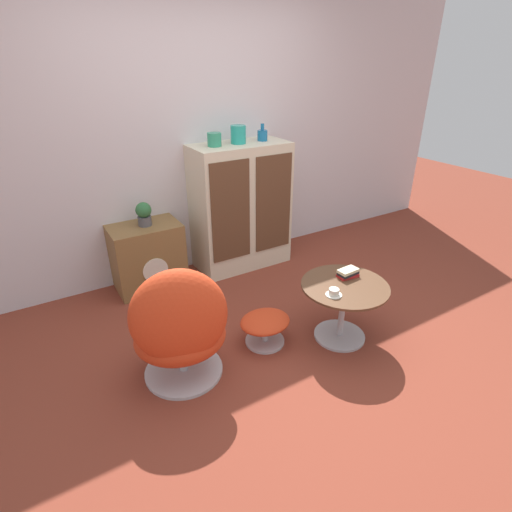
{
  "coord_description": "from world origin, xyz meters",
  "views": [
    {
      "loc": [
        -1.44,
        -1.82,
        1.93
      ],
      "look_at": [
        -0.01,
        0.53,
        0.55
      ],
      "focal_mm": 28.0,
      "sensor_mm": 36.0,
      "label": 1
    }
  ],
  "objects_px": {
    "vase_inner_left": "(238,135)",
    "potted_plant": "(144,213)",
    "tv_console": "(148,257)",
    "book_stack": "(348,273)",
    "vase_leftmost": "(214,139)",
    "vase_inner_right": "(262,135)",
    "sideboard": "(241,207)",
    "egg_chair": "(180,328)",
    "coffee_table": "(343,302)",
    "teacup": "(334,293)",
    "ottoman": "(265,324)"
  },
  "relations": [
    {
      "from": "ottoman",
      "to": "potted_plant",
      "type": "height_order",
      "value": "potted_plant"
    },
    {
      "from": "tv_console",
      "to": "vase_leftmost",
      "type": "distance_m",
      "value": 1.2
    },
    {
      "from": "vase_inner_left",
      "to": "book_stack",
      "type": "bearing_deg",
      "value": -84.14
    },
    {
      "from": "vase_inner_right",
      "to": "coffee_table",
      "type": "bearing_deg",
      "value": -98.21
    },
    {
      "from": "sideboard",
      "to": "vase_leftmost",
      "type": "height_order",
      "value": "vase_leftmost"
    },
    {
      "from": "sideboard",
      "to": "teacup",
      "type": "xyz_separation_m",
      "value": [
        -0.13,
        -1.52,
        -0.13
      ]
    },
    {
      "from": "ottoman",
      "to": "coffee_table",
      "type": "relative_size",
      "value": 0.6
    },
    {
      "from": "vase_leftmost",
      "to": "coffee_table",
      "type": "bearing_deg",
      "value": -79.0
    },
    {
      "from": "vase_leftmost",
      "to": "vase_inner_left",
      "type": "height_order",
      "value": "vase_inner_left"
    },
    {
      "from": "egg_chair",
      "to": "ottoman",
      "type": "xyz_separation_m",
      "value": [
        0.66,
        0.03,
        -0.24
      ]
    },
    {
      "from": "egg_chair",
      "to": "tv_console",
      "type": "bearing_deg",
      "value": 81.54
    },
    {
      "from": "egg_chair",
      "to": "coffee_table",
      "type": "relative_size",
      "value": 1.35
    },
    {
      "from": "tv_console",
      "to": "potted_plant",
      "type": "bearing_deg",
      "value": 2.45
    },
    {
      "from": "vase_inner_left",
      "to": "book_stack",
      "type": "distance_m",
      "value": 1.61
    },
    {
      "from": "sideboard",
      "to": "tv_console",
      "type": "distance_m",
      "value": 1.01
    },
    {
      "from": "vase_leftmost",
      "to": "potted_plant",
      "type": "distance_m",
      "value": 0.89
    },
    {
      "from": "coffee_table",
      "to": "vase_inner_right",
      "type": "xyz_separation_m",
      "value": [
        0.21,
        1.47,
        0.96
      ]
    },
    {
      "from": "vase_inner_left",
      "to": "potted_plant",
      "type": "bearing_deg",
      "value": 178.27
    },
    {
      "from": "coffee_table",
      "to": "book_stack",
      "type": "height_order",
      "value": "book_stack"
    },
    {
      "from": "teacup",
      "to": "vase_inner_right",
      "type": "bearing_deg",
      "value": 76.26
    },
    {
      "from": "ottoman",
      "to": "potted_plant",
      "type": "distance_m",
      "value": 1.44
    },
    {
      "from": "ottoman",
      "to": "vase_inner_left",
      "type": "bearing_deg",
      "value": 68.62
    },
    {
      "from": "potted_plant",
      "to": "egg_chair",
      "type": "bearing_deg",
      "value": -99.16
    },
    {
      "from": "vase_leftmost",
      "to": "teacup",
      "type": "distance_m",
      "value": 1.73
    },
    {
      "from": "sideboard",
      "to": "coffee_table",
      "type": "relative_size",
      "value": 1.93
    },
    {
      "from": "egg_chair",
      "to": "vase_leftmost",
      "type": "bearing_deg",
      "value": 54.52
    },
    {
      "from": "vase_inner_left",
      "to": "vase_leftmost",
      "type": "bearing_deg",
      "value": 180.0
    },
    {
      "from": "vase_inner_left",
      "to": "sideboard",
      "type": "bearing_deg",
      "value": -17.22
    },
    {
      "from": "tv_console",
      "to": "book_stack",
      "type": "xyz_separation_m",
      "value": [
        1.09,
        -1.41,
        0.19
      ]
    },
    {
      "from": "egg_chair",
      "to": "vase_leftmost",
      "type": "height_order",
      "value": "vase_leftmost"
    },
    {
      "from": "ottoman",
      "to": "vase_leftmost",
      "type": "xyz_separation_m",
      "value": [
        0.24,
        1.22,
        1.12
      ]
    },
    {
      "from": "coffee_table",
      "to": "potted_plant",
      "type": "xyz_separation_m",
      "value": [
        -0.97,
        1.5,
        0.4
      ]
    },
    {
      "from": "sideboard",
      "to": "vase_inner_right",
      "type": "height_order",
      "value": "vase_inner_right"
    },
    {
      "from": "vase_inner_left",
      "to": "potted_plant",
      "type": "xyz_separation_m",
      "value": [
        -0.93,
        0.03,
        -0.58
      ]
    },
    {
      "from": "sideboard",
      "to": "teacup",
      "type": "height_order",
      "value": "sideboard"
    },
    {
      "from": "teacup",
      "to": "book_stack",
      "type": "distance_m",
      "value": 0.3
    },
    {
      "from": "vase_inner_left",
      "to": "teacup",
      "type": "distance_m",
      "value": 1.74
    },
    {
      "from": "tv_console",
      "to": "vase_inner_right",
      "type": "bearing_deg",
      "value": -1.31
    },
    {
      "from": "teacup",
      "to": "vase_leftmost",
      "type": "bearing_deg",
      "value": 94.6
    },
    {
      "from": "vase_inner_right",
      "to": "vase_inner_left",
      "type": "bearing_deg",
      "value": 180.0
    },
    {
      "from": "teacup",
      "to": "ottoman",
      "type": "bearing_deg",
      "value": 139.99
    },
    {
      "from": "sideboard",
      "to": "tv_console",
      "type": "bearing_deg",
      "value": 178.13
    },
    {
      "from": "tv_console",
      "to": "ottoman",
      "type": "distance_m",
      "value": 1.34
    },
    {
      "from": "vase_inner_right",
      "to": "potted_plant",
      "type": "xyz_separation_m",
      "value": [
        -1.19,
        0.03,
        -0.56
      ]
    },
    {
      "from": "tv_console",
      "to": "egg_chair",
      "type": "bearing_deg",
      "value": -98.46
    },
    {
      "from": "vase_leftmost",
      "to": "vase_inner_right",
      "type": "xyz_separation_m",
      "value": [
        0.5,
        0.0,
        -0.01
      ]
    },
    {
      "from": "sideboard",
      "to": "egg_chair",
      "type": "distance_m",
      "value": 1.71
    },
    {
      "from": "tv_console",
      "to": "vase_inner_left",
      "type": "xyz_separation_m",
      "value": [
        0.95,
        -0.03,
        1.0
      ]
    },
    {
      "from": "vase_leftmost",
      "to": "book_stack",
      "type": "bearing_deg",
      "value": -74.59
    },
    {
      "from": "tv_console",
      "to": "teacup",
      "type": "bearing_deg",
      "value": -61.98
    }
  ]
}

